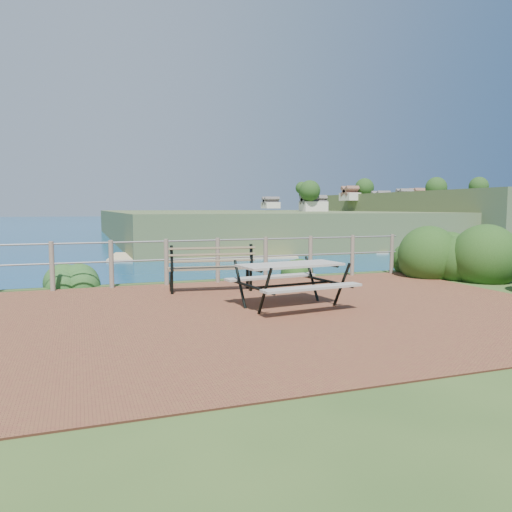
# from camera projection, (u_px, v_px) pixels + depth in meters

# --- Properties ---
(ground) EXTENTS (10.00, 7.00, 0.12)m
(ground) POSITION_uv_depth(u_px,v_px,m) (272.00, 312.00, 8.09)
(ground) COLOR brown
(ground) RESTS_ON ground
(ocean) EXTENTS (1200.00, 1200.00, 0.00)m
(ocean) POSITION_uv_depth(u_px,v_px,m) (85.00, 212.00, 195.54)
(ocean) COLOR #155683
(ocean) RESTS_ON ground
(safety_railing) EXTENTS (9.40, 0.10, 1.00)m
(safety_railing) POSITION_uv_depth(u_px,v_px,m) (218.00, 258.00, 11.18)
(safety_railing) COLOR #6B5B4C
(safety_railing) RESTS_ON ground
(distant_bay) EXTENTS (290.00, 232.36, 24.00)m
(distant_bay) POSITION_uv_depth(u_px,v_px,m) (441.00, 214.00, 256.10)
(distant_bay) COLOR #3C542A
(distant_bay) RESTS_ON ground
(picnic_table) EXTENTS (1.82, 1.51, 0.74)m
(picnic_table) POSITION_uv_depth(u_px,v_px,m) (290.00, 280.00, 8.39)
(picnic_table) COLOR gray
(picnic_table) RESTS_ON ground
(park_bench) EXTENTS (1.73, 0.61, 0.96)m
(park_bench) POSITION_uv_depth(u_px,v_px,m) (211.00, 261.00, 9.97)
(park_bench) COLOR brown
(park_bench) RESTS_ON ground
(shrub_right_front) EXTENTS (1.63, 1.63, 2.31)m
(shrub_right_front) POSITION_uv_depth(u_px,v_px,m) (455.00, 279.00, 11.81)
(shrub_right_front) COLOR #1C3D12
(shrub_right_front) RESTS_ON ground
(shrub_right_edge) EXTENTS (0.97, 0.97, 1.39)m
(shrub_right_edge) POSITION_uv_depth(u_px,v_px,m) (412.00, 273.00, 12.87)
(shrub_right_edge) COLOR #1C3D12
(shrub_right_edge) RESTS_ON ground
(shrub_lip_west) EXTENTS (0.88, 0.88, 0.66)m
(shrub_lip_west) POSITION_uv_depth(u_px,v_px,m) (69.00, 286.00, 10.86)
(shrub_lip_west) COLOR #1B4A1F
(shrub_lip_west) RESTS_ON ground
(shrub_lip_east) EXTENTS (0.74, 0.74, 0.47)m
(shrub_lip_east) POSITION_uv_depth(u_px,v_px,m) (299.00, 273.00, 12.94)
(shrub_lip_east) COLOR #1C3D12
(shrub_lip_east) RESTS_ON ground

